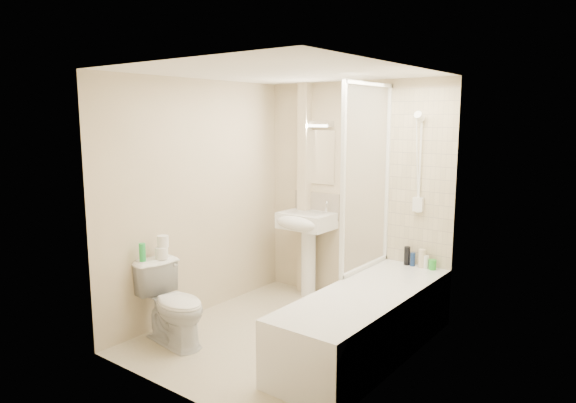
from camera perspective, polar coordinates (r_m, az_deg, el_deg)
The scene contains 24 objects.
floor at distance 4.93m, azimuth -0.49°, elevation -14.89°, with size 2.50×2.50×0.00m, color beige.
wall_back at distance 5.59m, azimuth 7.37°, elevation 0.81°, with size 2.20×0.02×2.40m, color beige.
wall_left at distance 5.30m, azimuth -9.94°, elevation 0.29°, with size 0.02×2.50×2.40m, color beige.
wall_right at distance 4.00m, azimuth 12.04°, elevation -2.71°, with size 0.02×2.50×2.40m, color beige.
ceiling at distance 4.51m, azimuth -0.53°, elevation 14.16°, with size 2.20×2.50×0.02m, color white.
tile_back at distance 5.22m, azimuth 14.50°, elevation 2.48°, with size 0.70×0.01×1.75m, color beige.
tile_right at distance 4.14m, azimuth 13.19°, elevation 0.83°, with size 0.01×2.10×1.75m, color beige.
pipe_boxing at distance 5.88m, azimuth 1.84°, elevation 1.29°, with size 0.12×0.12×2.40m, color beige.
splashback at distance 5.86m, azimuth 3.21°, elevation -0.42°, with size 0.60×0.01×0.30m, color beige.
mirror at distance 5.80m, azimuth 3.25°, elevation 4.95°, with size 0.46×0.01×0.60m, color white.
strip_light at distance 5.76m, azimuth 3.16°, elevation 8.61°, with size 0.42×0.07×0.07m, color silver.
bathtub at distance 4.59m, azimuth 8.70°, elevation -12.94°, with size 0.70×2.10×0.55m.
shower_screen at distance 4.98m, azimuth 8.81°, elevation 2.64°, with size 0.04×0.92×1.80m.
shower_fixture at distance 5.17m, azimuth 14.34°, elevation 3.77°, with size 0.10×0.16×0.99m.
pedestal_sink at distance 5.73m, azimuth 1.92°, elevation -3.20°, with size 0.57×0.51×1.11m.
bottle_black_b at distance 5.33m, azimuth 13.08°, elevation -5.90°, with size 0.06×0.06×0.19m, color black.
bottle_blue at distance 5.31m, azimuth 13.69°, elevation -6.26°, with size 0.05×0.05×0.13m, color navy.
bottle_cream at distance 5.27m, azimuth 14.65°, elevation -6.15°, with size 0.07×0.07×0.18m, color beige.
bottle_white_b at distance 5.26m, azimuth 15.09°, elevation -6.51°, with size 0.05×0.05×0.13m, color white.
bottle_green at distance 5.24m, azimuth 15.76°, elevation -6.77°, with size 0.07×0.07×0.10m, color green.
toilet at distance 4.80m, azimuth -12.58°, elevation -11.04°, with size 0.77×0.50×0.74m, color white.
toilet_roll_lower at distance 4.89m, azimuth -13.87°, elevation -5.57°, with size 0.12×0.12×0.10m, color white.
toilet_roll_upper at distance 4.88m, azimuth -13.73°, elevation -4.31°, with size 0.10×0.10×0.11m, color white.
green_bottle at distance 4.83m, azimuth -15.88°, elevation -5.46°, with size 0.06×0.06×0.17m, color green.
Camera 1 is at (2.76, -3.55, 2.02)m, focal length 32.00 mm.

